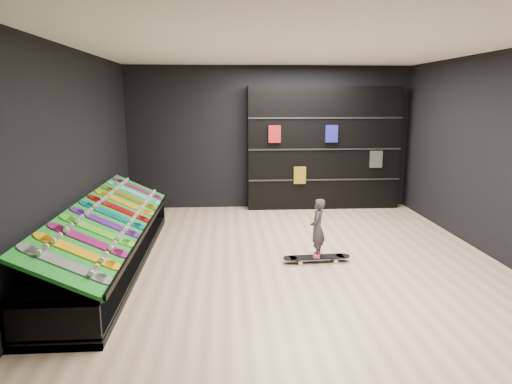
{
  "coord_description": "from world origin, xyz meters",
  "views": [
    {
      "loc": [
        -0.92,
        -6.21,
        2.31
      ],
      "look_at": [
        -0.5,
        0.2,
        1.0
      ],
      "focal_mm": 32.0,
      "sensor_mm": 36.0,
      "label": 1
    }
  ],
  "objects": [
    {
      "name": "floor",
      "position": [
        0.0,
        0.0,
        0.0
      ],
      "size": [
        6.0,
        7.0,
        0.01
      ],
      "primitive_type": "cube",
      "color": "#D4B88F",
      "rests_on": "ground"
    },
    {
      "name": "ceiling",
      "position": [
        0.0,
        0.0,
        3.0
      ],
      "size": [
        6.0,
        7.0,
        0.01
      ],
      "primitive_type": "cube",
      "color": "white",
      "rests_on": "ground"
    },
    {
      "name": "wall_back",
      "position": [
        0.0,
        3.5,
        1.5
      ],
      "size": [
        6.0,
        0.02,
        3.0
      ],
      "primitive_type": "cube",
      "color": "black",
      "rests_on": "ground"
    },
    {
      "name": "wall_front",
      "position": [
        0.0,
        -3.5,
        1.5
      ],
      "size": [
        6.0,
        0.02,
        3.0
      ],
      "primitive_type": "cube",
      "color": "black",
      "rests_on": "ground"
    },
    {
      "name": "wall_left",
      "position": [
        -3.0,
        0.0,
        1.5
      ],
      "size": [
        0.02,
        7.0,
        3.0
      ],
      "primitive_type": "cube",
      "color": "black",
      "rests_on": "ground"
    },
    {
      "name": "wall_right",
      "position": [
        3.0,
        0.0,
        1.5
      ],
      "size": [
        0.02,
        7.0,
        3.0
      ],
      "primitive_type": "cube",
      "color": "black",
      "rests_on": "ground"
    },
    {
      "name": "display_rack",
      "position": [
        -2.55,
        0.0,
        0.25
      ],
      "size": [
        0.9,
        4.5,
        0.5
      ],
      "primitive_type": null,
      "color": "black",
      "rests_on": "ground"
    },
    {
      "name": "turf_ramp",
      "position": [
        -2.5,
        0.0,
        0.71
      ],
      "size": [
        0.92,
        4.5,
        0.46
      ],
      "primitive_type": "cube",
      "rotation": [
        0.0,
        0.44,
        0.0
      ],
      "color": "#116D18",
      "rests_on": "display_rack"
    },
    {
      "name": "back_shelving",
      "position": [
        1.14,
        3.32,
        1.29
      ],
      "size": [
        3.22,
        0.38,
        2.57
      ],
      "primitive_type": "cube",
      "color": "black",
      "rests_on": "ground"
    },
    {
      "name": "floor_skateboard",
      "position": [
        0.36,
        -0.03,
        0.05
      ],
      "size": [
        0.99,
        0.28,
        0.09
      ],
      "primitive_type": null,
      "rotation": [
        0.0,
        0.0,
        0.06
      ],
      "color": "black",
      "rests_on": "ground"
    },
    {
      "name": "child",
      "position": [
        0.36,
        -0.03,
        0.34
      ],
      "size": [
        0.19,
        0.23,
        0.51
      ],
      "primitive_type": "imported",
      "rotation": [
        0.0,
        0.0,
        -1.91
      ],
      "color": "black",
      "rests_on": "floor_skateboard"
    },
    {
      "name": "display_board_0",
      "position": [
        -2.49,
        -1.9,
        0.74
      ],
      "size": [
        0.93,
        0.22,
        0.5
      ],
      "primitive_type": null,
      "rotation": [
        0.0,
        0.44,
        0.0
      ],
      "color": "black",
      "rests_on": "turf_ramp"
    },
    {
      "name": "display_board_1",
      "position": [
        -2.49,
        -1.52,
        0.74
      ],
      "size": [
        0.93,
        0.22,
        0.5
      ],
      "primitive_type": null,
      "rotation": [
        0.0,
        0.44,
        0.0
      ],
      "color": "yellow",
      "rests_on": "turf_ramp"
    },
    {
      "name": "display_board_2",
      "position": [
        -2.49,
        -1.14,
        0.74
      ],
      "size": [
        0.93,
        0.22,
        0.5
      ],
      "primitive_type": null,
      "rotation": [
        0.0,
        0.44,
        0.0
      ],
      "color": "#E5198C",
      "rests_on": "turf_ramp"
    },
    {
      "name": "display_board_3",
      "position": [
        -2.49,
        -0.76,
        0.74
      ],
      "size": [
        0.93,
        0.22,
        0.5
      ],
      "primitive_type": null,
      "rotation": [
        0.0,
        0.44,
        0.0
      ],
      "color": "green",
      "rests_on": "turf_ramp"
    },
    {
      "name": "display_board_4",
      "position": [
        -2.49,
        -0.38,
        0.74
      ],
      "size": [
        0.93,
        0.22,
        0.5
      ],
      "primitive_type": null,
      "rotation": [
        0.0,
        0.44,
        0.0
      ],
      "color": "purple",
      "rests_on": "turf_ramp"
    },
    {
      "name": "display_board_5",
      "position": [
        -2.49,
        0.0,
        0.74
      ],
      "size": [
        0.93,
        0.22,
        0.5
      ],
      "primitive_type": null,
      "rotation": [
        0.0,
        0.44,
        0.0
      ],
      "color": "#0C8C99",
      "rests_on": "turf_ramp"
    },
    {
      "name": "display_board_6",
      "position": [
        -2.49,
        0.38,
        0.74
      ],
      "size": [
        0.93,
        0.22,
        0.5
      ],
      "primitive_type": null,
      "rotation": [
        0.0,
        0.44,
        0.0
      ],
      "color": "red",
      "rests_on": "turf_ramp"
    },
    {
      "name": "display_board_7",
      "position": [
        -2.49,
        0.76,
        0.74
      ],
      "size": [
        0.93,
        0.22,
        0.5
      ],
      "primitive_type": null,
      "rotation": [
        0.0,
        0.44,
        0.0
      ],
      "color": "orange",
      "rests_on": "turf_ramp"
    },
    {
      "name": "display_board_8",
      "position": [
        -2.49,
        1.14,
        0.74
      ],
      "size": [
        0.93,
        0.22,
        0.5
      ],
      "primitive_type": null,
      "rotation": [
        0.0,
        0.44,
        0.0
      ],
      "color": "yellow",
      "rests_on": "turf_ramp"
    },
    {
      "name": "display_board_9",
      "position": [
        -2.49,
        1.52,
        0.74
      ],
      "size": [
        0.93,
        0.22,
        0.5
      ],
      "primitive_type": null,
      "rotation": [
        0.0,
        0.44,
        0.0
      ],
      "color": "#0CB2E5",
      "rests_on": "turf_ramp"
    },
    {
      "name": "display_board_10",
      "position": [
        -2.49,
        1.9,
        0.74
      ],
      "size": [
        0.93,
        0.22,
        0.5
      ],
      "primitive_type": null,
      "rotation": [
        0.0,
        0.44,
        0.0
      ],
      "color": "#2626BF",
      "rests_on": "turf_ramp"
    }
  ]
}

